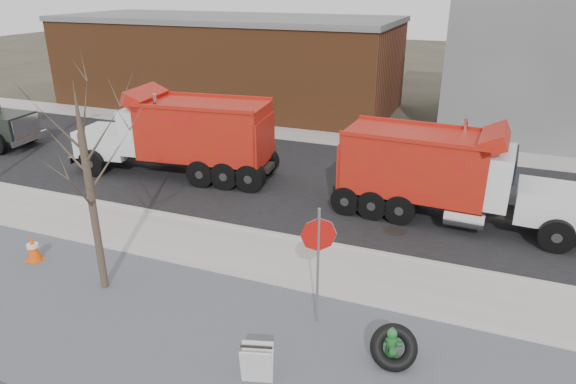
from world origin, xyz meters
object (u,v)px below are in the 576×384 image
at_px(truck_tire, 394,347).
at_px(sandwich_board, 257,364).
at_px(dump_truck_red_b, 181,133).
at_px(fire_hydrant, 391,346).
at_px(stop_sign, 318,247).
at_px(dump_truck_red_a, 445,172).

bearing_deg(truck_tire, sandwich_board, -147.47).
bearing_deg(truck_tire, dump_truck_red_b, 141.39).
relative_size(sandwich_board, dump_truck_red_b, 0.10).
distance_m(fire_hydrant, truck_tire, 0.12).
distance_m(fire_hydrant, stop_sign, 2.45).
xyz_separation_m(fire_hydrant, truck_tire, (0.07, -0.09, 0.05)).
bearing_deg(stop_sign, fire_hydrant, -23.37).
distance_m(fire_hydrant, dump_truck_red_a, 7.40).
height_order(truck_tire, dump_truck_red_a, dump_truck_red_a).
height_order(dump_truck_red_a, dump_truck_red_b, dump_truck_red_b).
relative_size(fire_hydrant, dump_truck_red_b, 0.10).
xyz_separation_m(truck_tire, stop_sign, (-1.85, 0.73, 1.51)).
height_order(fire_hydrant, stop_sign, stop_sign).
distance_m(truck_tire, dump_truck_red_a, 7.48).
distance_m(truck_tire, sandwich_board, 2.73).
relative_size(truck_tire, dump_truck_red_a, 0.14).
xyz_separation_m(stop_sign, sandwich_board, (-0.45, -2.19, -1.47)).
relative_size(truck_tire, sandwich_board, 1.30).
height_order(truck_tire, sandwich_board, truck_tire).
distance_m(sandwich_board, dump_truck_red_b, 11.97).
height_order(truck_tire, dump_truck_red_b, dump_truck_red_b).
bearing_deg(truck_tire, fire_hydrant, 129.35).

